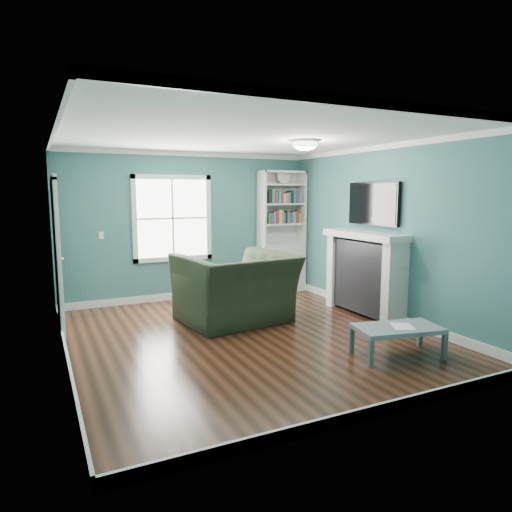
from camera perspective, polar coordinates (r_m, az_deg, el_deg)
name	(u,v)px	position (r m, az deg, el deg)	size (l,w,h in m)	color
floor	(248,336)	(6.15, -0.94, -9.99)	(5.00, 5.00, 0.00)	black
room_walls	(248,217)	(5.86, -0.98, 4.88)	(5.00, 5.00, 5.00)	#336B70
trim	(248,244)	(5.89, -0.97, 1.53)	(4.50, 5.00, 2.60)	white
window	(173,218)	(8.10, -10.38, 4.66)	(1.40, 0.06, 1.50)	white
bookshelf	(281,244)	(8.76, 3.19, 1.56)	(0.90, 0.35, 2.31)	silver
fireplace	(365,275)	(7.25, 13.43, -2.27)	(0.44, 1.58, 1.30)	black
tv	(373,204)	(7.22, 14.45, 6.35)	(0.06, 1.10, 0.65)	black
door	(57,253)	(6.77, -23.62, 0.30)	(0.12, 0.98, 2.17)	silver
ceiling_fixture	(305,144)	(6.41, 6.14, 13.76)	(0.38, 0.38, 0.15)	white
light_switch	(101,235)	(7.89, -18.77, 2.46)	(0.08, 0.01, 0.12)	white
recliner	(236,277)	(6.67, -2.55, -2.61)	(1.54, 1.00, 1.35)	black
coffee_table	(398,330)	(5.61, 17.27, -8.85)	(1.06, 0.72, 0.35)	#515A61
paper_sheet	(403,326)	(5.61, 17.85, -8.37)	(0.23, 0.29, 0.00)	white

